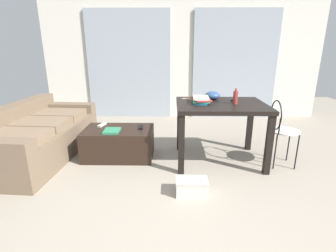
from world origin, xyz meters
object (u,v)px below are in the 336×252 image
Objects in this scene: craft_table at (221,112)px; bottle_near at (235,97)px; tv_remote_primary at (141,127)px; tv_remote_on_table at (234,100)px; book_stack at (201,100)px; couch at (37,136)px; wire_chair at (280,125)px; tv_remote_secondary at (102,125)px; coffee_table at (119,143)px; shoebox at (192,187)px; magazine at (112,131)px; bowl at (213,95)px; scissors at (187,98)px.

craft_table is 5.82× the size of bottle_near.
tv_remote_on_table is at bearing -2.29° from tv_remote_primary.
couch is at bearing 177.63° from book_stack.
wire_chair is 4.82× the size of tv_remote_secondary.
book_stack reaches higher than coffee_table.
couch is 12.69× the size of tv_remote_primary.
magazine is at bearing 140.50° from shoebox.
shoebox is at bearing -45.18° from coffee_table.
bottle_near is 0.42m from book_stack.
tv_remote_on_table is (-0.52, 0.27, 0.26)m from wire_chair.
book_stack is 1.12m from shoebox.
wire_chair is 5.67× the size of tv_remote_on_table.
coffee_table is at bearing 66.11° from magazine.
magazine is at bearing -144.29° from tv_remote_on_table.
wire_chair reaches higher than tv_remote_on_table.
book_stack reaches higher than couch.
bowl is 0.29m from tv_remote_on_table.
bottle_near is 1.56× the size of scissors.
tv_remote_on_table is (1.53, 0.06, 0.58)m from coffee_table.
tv_remote_primary is 0.39m from magazine.
scissors is 1.09m from magazine.
book_stack is 0.33m from scissors.
scissors is 1.23m from tv_remote_secondary.
coffee_table is 6.19× the size of tv_remote_on_table.
bowl is at bearing 3.37° from couch.
coffee_table is at bearing -176.33° from tv_remote_primary.
magazine is at bearing -161.79° from scissors.
shoebox is (0.92, -0.93, -0.12)m from coffee_table.
tv_remote_on_table is at bearing 37.46° from craft_table.
bottle_near is 0.62× the size of book_stack.
magazine is (-0.05, -0.12, 0.21)m from coffee_table.
tv_remote_secondary is (0.86, 0.14, 0.12)m from couch.
wire_chair reaches higher than coffee_table.
coffee_table is 1.41m from bowl.
book_stack is (1.08, -0.09, 0.61)m from coffee_table.
tv_remote_primary is (0.30, 0.04, 0.21)m from coffee_table.
craft_table is at bearing -1.25° from book_stack.
couch reaches higher than coffee_table.
craft_table is 1.09m from shoebox.
magazine is at bearing -178.47° from book_stack.
tv_remote_on_table is 1.21× the size of scissors.
coffee_table is 1.64m from bottle_near.
craft_table is 0.29m from book_stack.
tv_remote_secondary is 0.53× the size of shoebox.
coffee_table is (1.11, 0.00, -0.09)m from couch.
tv_remote_secondary is (-1.75, 0.27, -0.45)m from bottle_near.
book_stack is 1.96× the size of tv_remote_primary.
coffee_table is at bearing -13.55° from tv_remote_secondary.
magazine is at bearing -168.73° from bowl.
couch is 1.12m from coffee_table.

